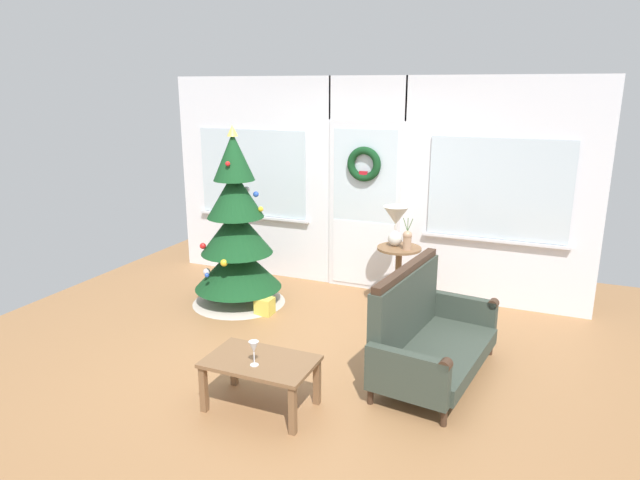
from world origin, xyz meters
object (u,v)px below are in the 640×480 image
Objects in this scene: settee_sofa at (425,334)px; table_lamp at (396,220)px; side_table at (398,266)px; wine_glass at (254,348)px; flower_vase at (407,239)px; coffee_table at (260,367)px; christmas_tree at (237,239)px; gift_box at (265,306)px.

settee_sofa is 3.48× the size of table_lamp.
table_lamp is (-0.06, 0.04, 0.50)m from side_table.
side_table is 3.79× the size of wine_glass.
table_lamp reaches higher than settee_sofa.
wine_glass is at bearing -103.10° from flower_vase.
coffee_table is at bearing -103.65° from flower_vase.
flower_vase reaches higher than settee_sofa.
christmas_tree is 5.80× the size of flower_vase.
table_lamp reaches higher than flower_vase.
wine_glass is (0.00, -0.09, 0.20)m from coffee_table.
flower_vase is 1.79× the size of wine_glass.
wine_glass is 2.01m from gift_box.
wine_glass is (-0.55, -2.36, -0.31)m from flower_vase.
coffee_table reaches higher than gift_box.
gift_box is (-1.26, -0.71, -0.93)m from table_lamp.
wine_glass is at bearing -133.30° from settee_sofa.
flower_vase is at bearing -30.96° from side_table.
wine_glass is (-0.39, -2.46, -0.47)m from table_lamp.
wine_glass is (-0.45, -2.42, 0.03)m from side_table.
side_table is 2.38m from coffee_table.
flower_vase is at bearing 12.50° from christmas_tree.
wine_glass reaches higher than gift_box.
flower_vase reaches higher than gift_box.
settee_sofa is at bearing -18.58° from gift_box.
coffee_table is at bearing 90.95° from wine_glass.
settee_sofa reaches higher than coffee_table.
gift_box is at bearing -156.80° from flower_vase.
table_lamp is at bearing 16.77° from christmas_tree.
wine_glass is at bearing -98.99° from table_lamp.
settee_sofa is at bearing -19.58° from christmas_tree.
wine_glass is (1.31, -1.95, -0.21)m from christmas_tree.
side_table is at bearing 15.02° from christmas_tree.
settee_sofa is 1.82× the size of coffee_table.
christmas_tree is 0.83m from gift_box.
settee_sofa is at bearing -65.48° from side_table.
christmas_tree is 1.91m from flower_vase.
table_lamp is at bearing 80.62° from coffee_table.
coffee_table is at bearing -135.85° from settee_sofa.
christmas_tree is 2.53m from settee_sofa.
table_lamp is 1.72m from gift_box.
settee_sofa reaches higher than gift_box.
coffee_table is (-0.45, -2.33, -0.17)m from side_table.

